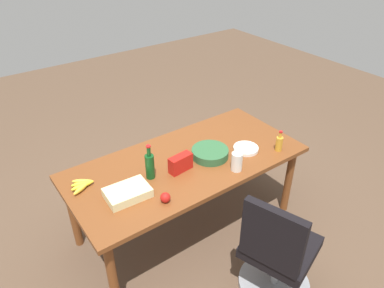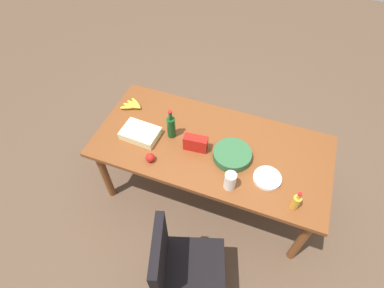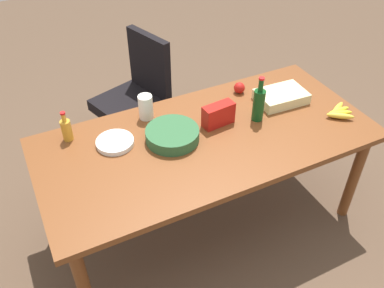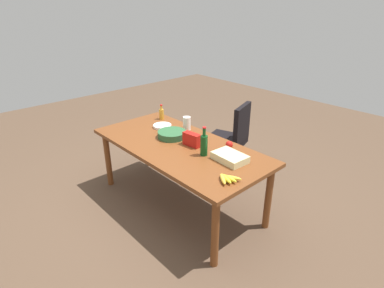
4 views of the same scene
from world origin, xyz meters
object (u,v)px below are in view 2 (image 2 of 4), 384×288
Objects in this scene: wine_bottle at (171,127)px; chip_bag_red at (196,143)px; paper_plate_stack at (267,178)px; dressing_bottle at (296,202)px; conference_table at (211,151)px; sheet_cake at (140,133)px; salad_bowl at (232,155)px; mayo_jar at (230,181)px; office_chair at (185,273)px; banana_bunch at (133,105)px; apple_red at (150,158)px.

chip_bag_red is (-0.25, 0.06, -0.05)m from wine_bottle.
dressing_bottle is at bearing 143.99° from paper_plate_stack.
chip_bag_red is at bearing 35.00° from conference_table.
sheet_cake is 1.65× the size of dressing_bottle.
salad_bowl is (-0.20, 0.07, 0.11)m from conference_table.
salad_bowl is at bearing -78.43° from mayo_jar.
salad_bowl is (-0.56, 0.05, -0.08)m from wine_bottle.
office_chair reaches higher than salad_bowl.
mayo_jar is at bearing 145.09° from chip_bag_red.
office_chair is 0.99m from salad_bowl.
banana_bunch is at bearing -25.26° from mayo_jar.
mayo_jar is 0.32m from paper_plate_stack.
sheet_cake is at bearing -14.35° from mayo_jar.
salad_bowl is 0.67m from apple_red.
dressing_bottle reaches higher than apple_red.
banana_bunch is (0.85, -0.18, 0.10)m from conference_table.
office_chair is 4.43× the size of paper_plate_stack.
apple_red is 0.39× the size of dressing_bottle.
dressing_bottle is at bearing -135.05° from office_chair.
dressing_bottle is at bearing 155.35° from conference_table.
wine_bottle reaches higher than salad_bowl.
apple_red reaches higher than sheet_cake.
dressing_bottle is (-1.60, 0.52, 0.05)m from banana_bunch.
banana_bunch is at bearing -18.12° from dressing_bottle.
office_chair is 0.93m from apple_red.
salad_bowl is 0.34m from paper_plate_stack.
wine_bottle reaches higher than sheet_cake.
dressing_bottle is (-0.87, 0.26, 0.00)m from chip_bag_red.
mayo_jar is 0.49m from dressing_bottle.
salad_bowl reaches higher than paper_plate_stack.
conference_table is 10.03× the size of banana_bunch.
chip_bag_red reaches higher than banana_bunch.
conference_table is 9.19× the size of paper_plate_stack.
conference_table is 0.41m from wine_bottle.
mayo_jar reaches higher than conference_table.
wine_bottle is at bearing -10.09° from paper_plate_stack.
apple_red reaches higher than banana_bunch.
chip_bag_red is at bearing 160.37° from banana_bunch.
chip_bag_red is 0.99× the size of banana_bunch.
mayo_jar is 0.79× the size of banana_bunch.
sheet_cake is 0.82m from salad_bowl.
apple_red reaches higher than paper_plate_stack.
paper_plate_stack reaches higher than conference_table.
chip_bag_red is 1.03× the size of dressing_bottle.
mayo_jar reaches higher than sheet_cake.
office_chair is 3.26× the size of wine_bottle.
sheet_cake is at bearing -2.84° from paper_plate_stack.
office_chair reaches higher than dressing_bottle.
salad_bowl is 1.44× the size of paper_plate_stack.
office_chair is 1.17m from wine_bottle.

